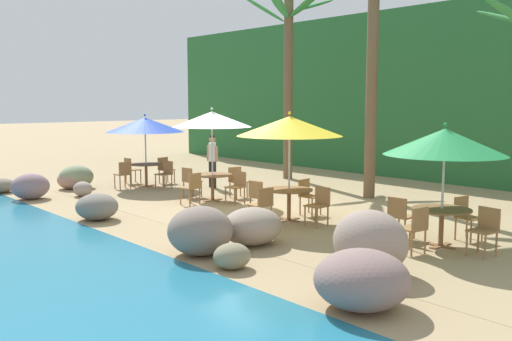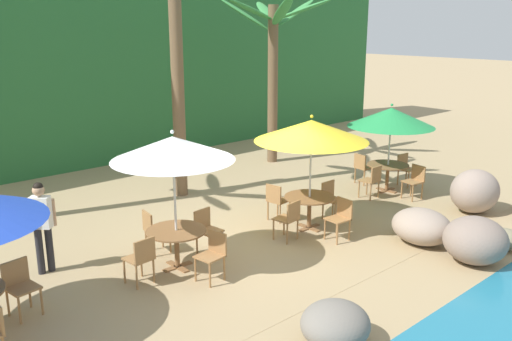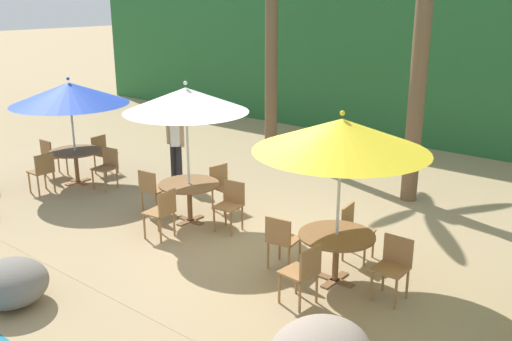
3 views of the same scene
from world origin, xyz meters
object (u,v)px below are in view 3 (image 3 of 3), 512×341
(chair_yellow_right, at_px, (304,271))
(chair_blue_inland, at_px, (103,151))
(chair_yellow_left, at_px, (281,238))
(umbrella_white, at_px, (186,100))
(umbrella_blue, at_px, (69,93))
(dining_table_white, at_px, (189,190))
(chair_blue_left, at_px, (51,155))
(chair_white_inland, at_px, (222,184))
(chair_blue_seaward, at_px, (107,165))
(chair_white_seaward, at_px, (231,202))
(dining_table_yellow, at_px, (336,242))
(chair_yellow_inland, at_px, (354,228))
(umbrella_yellow, at_px, (341,135))
(chair_white_left, at_px, (152,188))
(waiter_in_white, at_px, (175,139))
(chair_yellow_seaward, at_px, (394,263))
(chair_white_right, at_px, (163,211))
(dining_table_blue, at_px, (76,156))
(chair_blue_right, at_px, (43,170))

(chair_yellow_right, bearing_deg, chair_blue_inland, 164.33)
(chair_yellow_left, bearing_deg, umbrella_white, 168.89)
(umbrella_blue, bearing_deg, dining_table_white, -0.12)
(chair_blue_left, height_order, dining_table_white, chair_blue_left)
(chair_blue_inland, distance_m, chair_white_inland, 3.77)
(chair_yellow_left, bearing_deg, umbrella_blue, 175.35)
(chair_blue_seaward, bearing_deg, chair_white_seaward, -0.31)
(umbrella_blue, bearing_deg, dining_table_yellow, -2.39)
(umbrella_white, relative_size, chair_yellow_inland, 2.98)
(umbrella_yellow, bearing_deg, chair_yellow_left, -166.29)
(chair_blue_inland, distance_m, dining_table_yellow, 7.11)
(umbrella_white, xyz_separation_m, umbrella_yellow, (3.28, -0.28, -0.07))
(dining_table_white, xyz_separation_m, chair_white_left, (-0.84, -0.17, -0.10))
(dining_table_yellow, height_order, waiter_in_white, waiter_in_white)
(chair_blue_left, distance_m, dining_table_yellow, 7.69)
(chair_yellow_seaward, bearing_deg, chair_blue_inland, 172.60)
(chair_white_right, bearing_deg, chair_white_seaward, 58.75)
(umbrella_blue, distance_m, dining_table_yellow, 6.98)
(dining_table_blue, bearing_deg, waiter_in_white, 40.17)
(chair_blue_right, xyz_separation_m, dining_table_yellow, (6.76, 0.57, 0.10))
(chair_blue_inland, xyz_separation_m, umbrella_white, (3.74, -0.84, 1.75))
(chair_blue_inland, relative_size, chair_blue_left, 1.00)
(chair_blue_seaward, distance_m, waiter_in_white, 1.55)
(umbrella_yellow, bearing_deg, chair_blue_seaward, 175.24)
(umbrella_white, distance_m, chair_yellow_inland, 3.59)
(chair_yellow_right, bearing_deg, dining_table_blue, 170.57)
(chair_blue_seaward, relative_size, dining_table_yellow, 0.79)
(chair_white_left, bearing_deg, chair_yellow_seaward, -0.06)
(waiter_in_white, bearing_deg, chair_white_right, -47.41)
(chair_white_right, distance_m, chair_yellow_inland, 3.20)
(chair_white_right, distance_m, dining_table_yellow, 3.13)
(chair_white_right, height_order, waiter_in_white, waiter_in_white)
(dining_table_white, distance_m, chair_white_seaward, 0.86)
(umbrella_white, height_order, chair_yellow_left, umbrella_white)
(dining_table_white, xyz_separation_m, dining_table_yellow, (3.28, -0.28, 0.00))
(umbrella_white, bearing_deg, chair_yellow_left, -11.11)
(dining_table_blue, relative_size, chair_blue_inland, 1.26)
(chair_white_seaward, distance_m, umbrella_yellow, 3.01)
(dining_table_yellow, bearing_deg, chair_white_left, 178.54)
(dining_table_white, relative_size, chair_yellow_right, 1.26)
(chair_blue_left, xyz_separation_m, dining_table_white, (4.41, 0.08, 0.10))
(chair_yellow_right, bearing_deg, chair_white_left, 166.95)
(chair_blue_left, xyz_separation_m, dining_table_yellow, (7.69, -0.20, 0.10))
(umbrella_white, bearing_deg, chair_white_inland, 88.00)
(chair_blue_right, bearing_deg, chair_white_inland, 25.80)
(chair_white_inland, bearing_deg, dining_table_white, -92.00)
(chair_blue_seaward, xyz_separation_m, chair_white_left, (1.89, -0.40, 0.00))
(umbrella_blue, xyz_separation_m, chair_yellow_inland, (6.64, 0.55, -1.49))
(dining_table_white, distance_m, umbrella_yellow, 3.65)
(chair_blue_inland, distance_m, waiter_in_white, 2.01)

